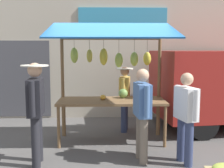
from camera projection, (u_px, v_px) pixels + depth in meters
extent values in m
plane|color=#514F4C|center=(112.00, 141.00, 5.98)|extent=(40.00, 40.00, 0.00)
cube|color=#B2A893|center=(109.00, 57.00, 7.95)|extent=(9.00, 0.25, 3.40)
cube|color=teal|center=(123.00, 18.00, 7.68)|extent=(2.40, 0.06, 0.56)
cube|color=#47474C|center=(16.00, 79.00, 7.82)|extent=(1.90, 0.04, 2.10)
cube|color=brown|center=(112.00, 101.00, 5.87)|extent=(2.20, 0.90, 0.05)
cylinder|color=brown|center=(59.00, 127.00, 5.51)|extent=(0.06, 0.06, 0.83)
cylinder|color=brown|center=(165.00, 127.00, 5.57)|extent=(0.06, 0.06, 0.83)
cylinder|color=brown|center=(64.00, 118.00, 6.28)|extent=(0.06, 0.06, 0.83)
cylinder|color=brown|center=(158.00, 117.00, 6.34)|extent=(0.06, 0.06, 0.83)
cylinder|color=brown|center=(63.00, 84.00, 6.20)|extent=(0.07, 0.07, 2.35)
cylinder|color=brown|center=(159.00, 83.00, 6.26)|extent=(0.07, 0.07, 2.35)
cylinder|color=brown|center=(111.00, 38.00, 6.11)|extent=(2.12, 0.06, 0.06)
cube|color=#19518C|center=(112.00, 30.00, 5.54)|extent=(2.50, 1.46, 0.39)
cylinder|color=brown|center=(147.00, 45.00, 6.15)|extent=(0.01, 0.01, 0.29)
ellipsoid|color=yellow|center=(147.00, 59.00, 6.19)|extent=(0.22, 0.24, 0.29)
cylinder|color=brown|center=(134.00, 45.00, 6.10)|extent=(0.01, 0.01, 0.29)
ellipsoid|color=#B2CC4C|center=(134.00, 59.00, 6.13)|extent=(0.24, 0.26, 0.31)
cylinder|color=brown|center=(119.00, 46.00, 6.08)|extent=(0.01, 0.01, 0.31)
ellipsoid|color=#B2CC4C|center=(119.00, 60.00, 6.12)|extent=(0.21, 0.19, 0.32)
cylinder|color=brown|center=(104.00, 43.00, 6.10)|extent=(0.01, 0.01, 0.21)
ellipsoid|color=yellow|center=(104.00, 57.00, 6.13)|extent=(0.22, 0.20, 0.37)
cylinder|color=brown|center=(89.00, 44.00, 6.12)|extent=(0.01, 0.01, 0.23)
ellipsoid|color=gold|center=(90.00, 56.00, 6.15)|extent=(0.14, 0.17, 0.29)
cylinder|color=brown|center=(74.00, 43.00, 6.07)|extent=(0.01, 0.01, 0.19)
ellipsoid|color=#B2CC4C|center=(74.00, 55.00, 6.10)|extent=(0.22, 0.21, 0.33)
sphere|color=#729E4C|center=(123.00, 93.00, 6.09)|extent=(0.20, 0.20, 0.20)
ellipsoid|color=gold|center=(103.00, 97.00, 5.91)|extent=(0.12, 0.18, 0.10)
cylinder|color=navy|center=(125.00, 114.00, 6.81)|extent=(0.14, 0.14, 0.75)
cylinder|color=navy|center=(124.00, 116.00, 6.56)|extent=(0.14, 0.14, 0.75)
cube|color=gold|center=(125.00, 88.00, 6.60)|extent=(0.30, 0.48, 0.53)
cylinder|color=gold|center=(126.00, 86.00, 6.88)|extent=(0.09, 0.09, 0.49)
cylinder|color=gold|center=(123.00, 89.00, 6.32)|extent=(0.09, 0.09, 0.49)
sphere|color=#A87A5B|center=(125.00, 71.00, 6.55)|extent=(0.21, 0.21, 0.21)
cylinder|color=beige|center=(125.00, 69.00, 6.55)|extent=(0.39, 0.39, 0.02)
cylinder|color=#726656|center=(144.00, 141.00, 4.75)|extent=(0.14, 0.14, 0.79)
cylinder|color=#726656|center=(140.00, 136.00, 5.01)|extent=(0.14, 0.14, 0.79)
cube|color=#476B9E|center=(142.00, 100.00, 4.80)|extent=(0.27, 0.50, 0.56)
cylinder|color=#476B9E|center=(147.00, 102.00, 4.50)|extent=(0.09, 0.09, 0.52)
cylinder|color=#476B9E|center=(138.00, 96.00, 5.09)|extent=(0.09, 0.09, 0.52)
sphere|color=tan|center=(143.00, 75.00, 4.75)|extent=(0.22, 0.22, 0.22)
cylinder|color=#232328|center=(36.00, 142.00, 4.60)|extent=(0.14, 0.14, 0.85)
cylinder|color=#232328|center=(38.00, 137.00, 4.88)|extent=(0.14, 0.14, 0.85)
cube|color=black|center=(36.00, 97.00, 4.65)|extent=(0.25, 0.52, 0.60)
cylinder|color=black|center=(32.00, 99.00, 4.33)|extent=(0.09, 0.09, 0.55)
cylinder|color=black|center=(39.00, 93.00, 4.96)|extent=(0.09, 0.09, 0.55)
sphere|color=tan|center=(35.00, 70.00, 4.59)|extent=(0.23, 0.23, 0.23)
cylinder|color=beige|center=(35.00, 66.00, 4.59)|extent=(0.44, 0.44, 0.02)
cylinder|color=navy|center=(189.00, 144.00, 4.66)|extent=(0.14, 0.14, 0.76)
cylinder|color=navy|center=(181.00, 139.00, 4.90)|extent=(0.14, 0.14, 0.76)
cube|color=silver|center=(186.00, 103.00, 4.70)|extent=(0.33, 0.50, 0.54)
cylinder|color=silver|center=(196.00, 106.00, 4.42)|extent=(0.09, 0.09, 0.50)
cylinder|color=silver|center=(178.00, 99.00, 4.97)|extent=(0.09, 0.09, 0.50)
sphere|color=tan|center=(187.00, 79.00, 4.65)|extent=(0.21, 0.21, 0.21)
cube|color=black|center=(195.00, 72.00, 6.74)|extent=(1.61, 1.97, 0.68)
cylinder|color=black|center=(203.00, 125.00, 6.03)|extent=(0.68, 0.26, 0.66)
cylinder|color=black|center=(174.00, 108.00, 7.66)|extent=(0.68, 0.26, 0.66)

